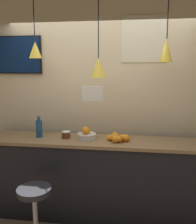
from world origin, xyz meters
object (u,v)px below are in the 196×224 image
at_px(juice_bottle, 39,128).
at_px(spread_jar, 66,135).
at_px(bar_stool, 35,205).
at_px(fruit_bowl, 86,134).
at_px(mounted_tv, 14,55).

relative_size(juice_bottle, spread_jar, 2.54).
bearing_deg(bar_stool, fruit_bowl, 53.49).
relative_size(spread_jar, mounted_tv, 0.14).
bearing_deg(spread_jar, mounted_tv, 158.32).
xyz_separation_m(fruit_bowl, spread_jar, (-0.26, 0.00, -0.02)).
height_order(juice_bottle, mounted_tv, mounted_tv).
bearing_deg(bar_stool, mounted_tv, 122.70).
distance_m(juice_bottle, mounted_tv, 1.08).
xyz_separation_m(juice_bottle, spread_jar, (0.35, -0.00, -0.07)).
bearing_deg(spread_jar, juice_bottle, 180.00).
height_order(bar_stool, spread_jar, spread_jar).
distance_m(spread_jar, mounted_tv, 1.32).
height_order(fruit_bowl, juice_bottle, juice_bottle).
bearing_deg(mounted_tv, spread_jar, -21.68).
bearing_deg(fruit_bowl, bar_stool, -126.51).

